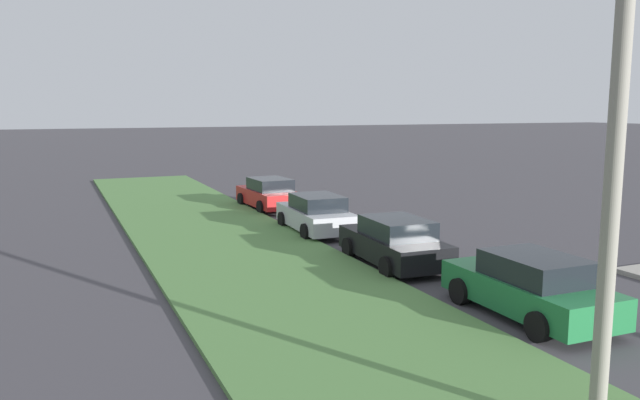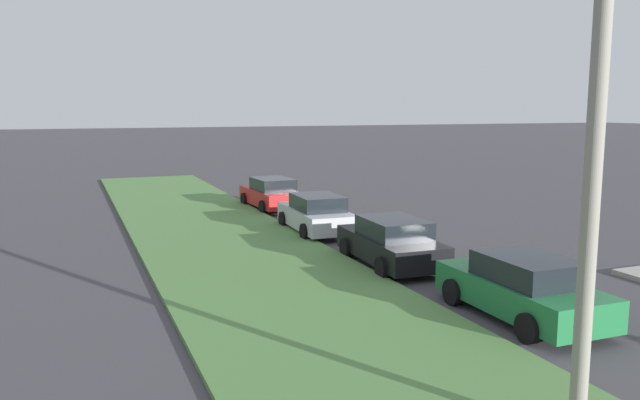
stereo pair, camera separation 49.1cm
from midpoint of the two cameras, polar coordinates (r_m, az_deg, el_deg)
The scene contains 6 objects.
grass_median at distance 14.64m, azimuth -1.28°, elevation -10.18°, with size 60.00×6.00×0.12m, color #517F42.
parked_car_green at distance 14.98m, azimuth 17.75°, elevation -7.53°, with size 4.32×2.05×1.47m.
parked_car_black at distance 18.94m, azimuth 6.08°, elevation -3.86°, with size 4.38×2.17×1.47m.
parked_car_silver at distance 23.74m, azimuth -0.95°, elevation -1.31°, with size 4.37×2.15×1.47m.
parked_car_red at distance 29.40m, azimuth -5.16°, elevation 0.55°, with size 4.37×2.16×1.47m.
streetlight at distance 9.32m, azimuth 25.78°, elevation 5.47°, with size 0.72×2.87×7.50m.
Camera 1 is at (-2.76, 11.88, 4.74)m, focal length 35.00 mm.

